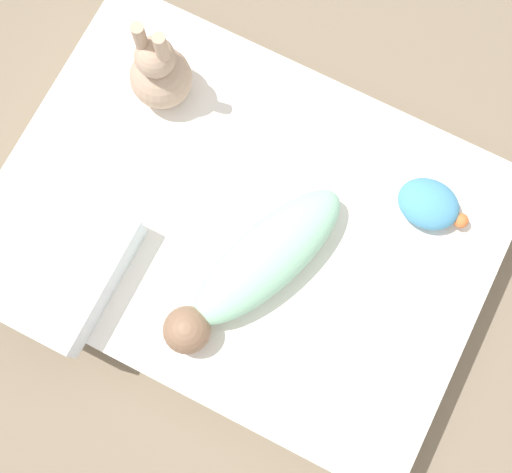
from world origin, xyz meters
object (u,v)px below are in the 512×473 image
at_px(swaddled_baby, 256,267).
at_px(bunny_plush, 160,73).
at_px(turtle_plush, 430,205).
at_px(pillow, 45,258).

height_order(swaddled_baby, bunny_plush, bunny_plush).
bearing_deg(turtle_plush, swaddled_baby, -132.67).
distance_m(pillow, bunny_plush, 0.55).
relative_size(swaddled_baby, pillow, 1.54).
relative_size(swaddled_baby, bunny_plush, 1.76).
relative_size(pillow, bunny_plush, 1.15).
height_order(swaddled_baby, pillow, swaddled_baby).
bearing_deg(swaddled_baby, pillow, -45.11).
bearing_deg(pillow, swaddled_baby, 24.31).
height_order(pillow, turtle_plush, pillow).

